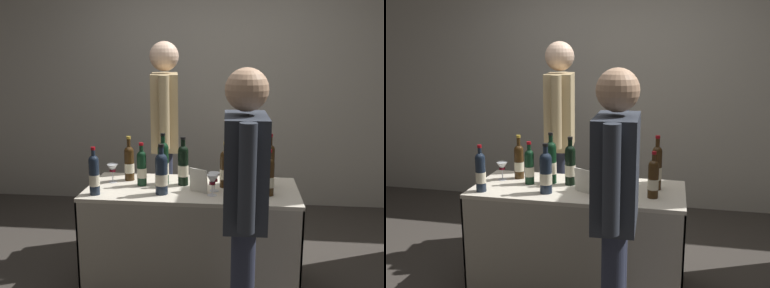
{
  "view_description": "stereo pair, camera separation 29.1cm",
  "coord_description": "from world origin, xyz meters",
  "views": [
    {
      "loc": [
        0.31,
        -2.83,
        1.63
      ],
      "look_at": [
        0.0,
        0.0,
        1.03
      ],
      "focal_mm": 41.48,
      "sensor_mm": 36.0,
      "label": 1
    },
    {
      "loc": [
        0.6,
        -2.79,
        1.63
      ],
      "look_at": [
        0.0,
        0.0,
        1.03
      ],
      "focal_mm": 41.48,
      "sensor_mm": 36.0,
      "label": 2
    }
  ],
  "objects": [
    {
      "name": "ground_plane",
      "position": [
        0.0,
        0.0,
        0.0
      ],
      "size": [
        12.0,
        12.0,
        0.0
      ],
      "primitive_type": "plane",
      "color": "#38332D"
    },
    {
      "name": "back_partition",
      "position": [
        0.0,
        1.88,
        1.36
      ],
      "size": [
        7.43,
        0.12,
        2.71
      ],
      "primitive_type": "cube",
      "color": "#9E998E",
      "rests_on": "ground_plane"
    },
    {
      "name": "tasting_table",
      "position": [
        0.0,
        0.0,
        0.5
      ],
      "size": [
        1.41,
        0.62,
        0.73
      ],
      "color": "beige",
      "rests_on": "ground_plane"
    },
    {
      "name": "featured_wine_bottle",
      "position": [
        0.34,
        0.09,
        0.86
      ],
      "size": [
        0.07,
        0.07,
        0.3
      ],
      "color": "black",
      "rests_on": "tasting_table"
    },
    {
      "name": "display_bottle_0",
      "position": [
        0.5,
        -0.1,
        0.86
      ],
      "size": [
        0.07,
        0.07,
        0.3
      ],
      "color": "#38230F",
      "rests_on": "tasting_table"
    },
    {
      "name": "display_bottle_1",
      "position": [
        -0.6,
        -0.21,
        0.86
      ],
      "size": [
        0.07,
        0.07,
        0.31
      ],
      "color": "#192333",
      "rests_on": "tasting_table"
    },
    {
      "name": "display_bottle_2",
      "position": [
        -0.07,
        0.06,
        0.88
      ],
      "size": [
        0.07,
        0.07,
        0.33
      ],
      "color": "black",
      "rests_on": "tasting_table"
    },
    {
      "name": "display_bottle_3",
      "position": [
        -0.21,
        0.07,
        0.88
      ],
      "size": [
        0.08,
        0.08,
        0.35
      ],
      "color": "black",
      "rests_on": "tasting_table"
    },
    {
      "name": "display_bottle_4",
      "position": [
        -0.18,
        -0.15,
        0.87
      ],
      "size": [
        0.08,
        0.08,
        0.33
      ],
      "color": "#192333",
      "rests_on": "tasting_table"
    },
    {
      "name": "display_bottle_5",
      "position": [
        0.51,
        0.08,
        0.88
      ],
      "size": [
        0.07,
        0.07,
        0.36
      ],
      "color": "#38230F",
      "rests_on": "tasting_table"
    },
    {
      "name": "display_bottle_6",
      "position": [
        0.22,
        0.04,
        0.86
      ],
      "size": [
        0.08,
        0.08,
        0.31
      ],
      "color": "#38230F",
      "rests_on": "tasting_table"
    },
    {
      "name": "display_bottle_7",
      "position": [
        -0.35,
        0.02,
        0.86
      ],
      "size": [
        0.07,
        0.07,
        0.3
      ],
      "color": "black",
      "rests_on": "tasting_table"
    },
    {
      "name": "display_bottle_8",
      "position": [
        -0.46,
        0.13,
        0.86
      ],
      "size": [
        0.07,
        0.07,
        0.32
      ],
      "color": "#38230F",
      "rests_on": "tasting_table"
    },
    {
      "name": "wine_glass_near_vendor",
      "position": [
        0.15,
        -0.15,
        0.83
      ],
      "size": [
        0.07,
        0.07,
        0.14
      ],
      "color": "silver",
      "rests_on": "tasting_table"
    },
    {
      "name": "wine_glass_mid",
      "position": [
        -0.57,
        0.07,
        0.83
      ],
      "size": [
        0.08,
        0.08,
        0.13
      ],
      "color": "silver",
      "rests_on": "tasting_table"
    },
    {
      "name": "wine_glass_near_taster",
      "position": [
        0.15,
        -0.06,
        0.82
      ],
      "size": [
        0.08,
        0.08,
        0.12
      ],
      "color": "silver",
      "rests_on": "tasting_table"
    },
    {
      "name": "flower_vase",
      "position": [
        0.28,
        -0.15,
        0.87
      ],
      "size": [
        0.09,
        0.09,
        0.39
      ],
      "color": "silver",
      "rests_on": "tasting_table"
    },
    {
      "name": "brochure_stand",
      "position": [
        0.05,
        -0.09,
        0.81
      ],
      "size": [
        0.12,
        0.08,
        0.16
      ],
      "primitive_type": "cube",
      "rotation": [
        -0.05,
        0.0,
        2.61
      ],
      "color": "silver",
      "rests_on": "tasting_table"
    },
    {
      "name": "vendor_presenter",
      "position": [
        -0.3,
        0.69,
        1.04
      ],
      "size": [
        0.28,
        0.62,
        1.71
      ],
      "rotation": [
        0.0,
        0.0,
        -1.42
      ],
      "color": "#2D3347",
      "rests_on": "ground_plane"
    },
    {
      "name": "taster_foreground_right",
      "position": [
        0.34,
        -0.68,
        0.92
      ],
      "size": [
        0.22,
        0.55,
        1.56
      ],
      "rotation": [
        0.0,
        0.0,
        1.61
      ],
      "color": "#2D3347",
      "rests_on": "ground_plane"
    }
  ]
}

